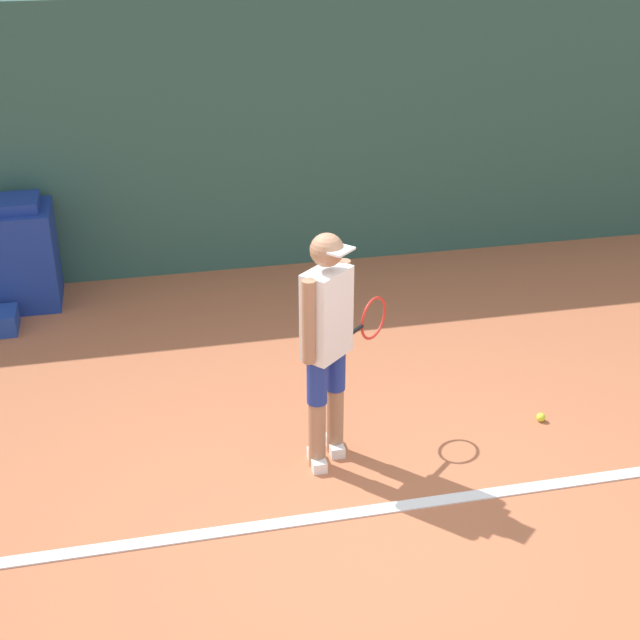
% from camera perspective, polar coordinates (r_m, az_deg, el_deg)
% --- Properties ---
extents(ground_plane, '(24.00, 24.00, 0.00)m').
position_cam_1_polar(ground_plane, '(5.91, 3.38, -12.31)').
color(ground_plane, '#B76642').
extents(back_wall, '(24.00, 0.10, 2.73)m').
position_cam_1_polar(back_wall, '(9.09, -3.76, 11.52)').
color(back_wall, '#2D564C').
rests_on(back_wall, ground_plane).
extents(court_baseline, '(21.60, 0.10, 0.01)m').
position_cam_1_polar(court_baseline, '(5.93, 3.29, -12.08)').
color(court_baseline, white).
rests_on(court_baseline, ground_plane).
extents(tennis_player, '(0.76, 0.71, 1.70)m').
position_cam_1_polar(tennis_player, '(5.92, 0.50, -1.22)').
color(tennis_player, '#A37556').
rests_on(tennis_player, ground_plane).
extents(tennis_ball, '(0.07, 0.07, 0.07)m').
position_cam_1_polar(tennis_ball, '(6.98, 13.95, -6.06)').
color(tennis_ball, '#D1E533').
rests_on(tennis_ball, ground_plane).
extents(covered_chair, '(0.62, 0.66, 1.05)m').
position_cam_1_polar(covered_chair, '(8.92, -18.51, 4.03)').
color(covered_chair, navy).
rests_on(covered_chair, ground_plane).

